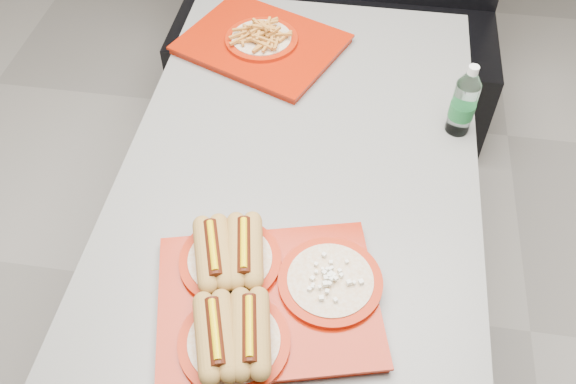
# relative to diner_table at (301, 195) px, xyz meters

# --- Properties ---
(ground) EXTENTS (6.00, 6.00, 0.00)m
(ground) POSITION_rel_diner_table_xyz_m (0.00, 0.00, -0.58)
(ground) COLOR gray
(ground) RESTS_ON ground
(diner_table) EXTENTS (0.92, 1.42, 0.75)m
(diner_table) POSITION_rel_diner_table_xyz_m (0.00, 0.00, 0.00)
(diner_table) COLOR black
(diner_table) RESTS_ON ground
(booth_bench) EXTENTS (1.30, 0.57, 1.35)m
(booth_bench) POSITION_rel_diner_table_xyz_m (0.00, 1.09, -0.18)
(booth_bench) COLOR black
(booth_bench) RESTS_ON ground
(tray_near) EXTENTS (0.53, 0.46, 0.10)m
(tray_near) POSITION_rel_diner_table_xyz_m (-0.03, -0.45, 0.20)
(tray_near) COLOR #991704
(tray_near) RESTS_ON diner_table
(tray_far) EXTENTS (0.56, 0.50, 0.09)m
(tray_far) POSITION_rel_diner_table_xyz_m (-0.18, 0.43, 0.19)
(tray_far) COLOR #991704
(tray_far) RESTS_ON diner_table
(water_bottle) EXTENTS (0.07, 0.07, 0.21)m
(water_bottle) POSITION_rel_diner_table_xyz_m (0.40, 0.15, 0.26)
(water_bottle) COLOR silver
(water_bottle) RESTS_ON diner_table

